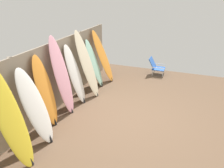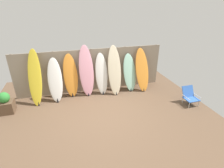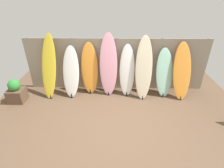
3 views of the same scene
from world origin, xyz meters
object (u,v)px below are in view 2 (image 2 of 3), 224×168
Objects in this scene: surfboard_cream_5 at (115,71)px; planter_box at (6,104)px; surfboard_white_4 at (102,74)px; surfboard_seafoam_6 at (130,73)px; surfboard_orange_7 at (142,70)px; beach_chair at (190,95)px; surfboard_yellow_0 at (35,78)px; surfboard_white_1 at (55,80)px; surfboard_pink_3 at (86,71)px; surfboard_orange_2 at (71,76)px.

surfboard_cream_5 reaches higher than planter_box.
surfboard_seafoam_6 is at bearing -1.48° from surfboard_white_4.
surfboard_cream_5 is 1.23m from surfboard_orange_7.
surfboard_white_4 is at bearing 178.52° from surfboard_seafoam_6.
surfboard_cream_5 reaches higher than surfboard_white_4.
surfboard_white_4 is 0.85× the size of surfboard_cream_5.
surfboard_white_4 is 2.64× the size of beach_chair.
surfboard_yellow_0 is 4.24m from surfboard_orange_7.
surfboard_cream_5 reaches higher than surfboard_white_1.
beach_chair is at bearing -26.24° from surfboard_pink_3.
surfboard_orange_2 reaches higher than beach_chair.
surfboard_seafoam_6 is 2.47× the size of beach_chair.
surfboard_seafoam_6 reaches higher than beach_chair.
surfboard_orange_7 is 5.28m from planter_box.
planter_box is at bearing -173.39° from surfboard_seafoam_6.
beach_chair is at bearing -10.27° from planter_box.
surfboard_cream_5 is 4.09m from planter_box.
surfboard_orange_2 is 2.45m from surfboard_seafoam_6.
surfboard_cream_5 is 2.56× the size of planter_box.
surfboard_orange_7 is at bearing -3.52° from surfboard_orange_2.
surfboard_orange_2 is (1.27, 0.19, -0.14)m from surfboard_yellow_0.
surfboard_cream_5 is at bearing -0.55° from surfboard_white_1.
beach_chair is (2.97, -1.75, -0.50)m from surfboard_white_4.
surfboard_pink_3 is 1.03× the size of surfboard_cream_5.
surfboard_orange_7 reaches higher than surfboard_white_4.
planter_box reaches higher than beach_chair.
surfboard_white_4 is (0.61, -0.01, -0.18)m from surfboard_pink_3.
surfboard_cream_5 is at bearing -0.02° from surfboard_yellow_0.
planter_box is at bearing -155.35° from surfboard_yellow_0.
surfboard_orange_7 reaches higher than surfboard_orange_2.
beach_chair is (4.79, -1.65, -0.48)m from surfboard_white_1.
surfboard_white_1 is at bearing -174.77° from surfboard_pink_3.
planter_box is (-2.89, -0.59, -0.66)m from surfboard_pink_3.
planter_box is (-6.47, 1.17, 0.02)m from beach_chair.
surfboard_orange_7 reaches higher than beach_chair.
surfboard_yellow_0 is 1.14× the size of surfboard_orange_7.
surfboard_orange_7 is 2.12m from beach_chair.
surfboard_white_1 is at bearing -176.93° from surfboard_white_4.
surfboard_white_1 is at bearing 15.96° from planter_box.
surfboard_orange_2 is at bearing 8.41° from surfboard_yellow_0.
planter_box is (-4.71, -0.55, -0.43)m from surfboard_seafoam_6.
planter_box is (-1.68, -0.48, -0.47)m from surfboard_white_1.
surfboard_seafoam_6 is 4.76m from planter_box.
surfboard_white_4 is 2.18× the size of planter_box.
surfboard_pink_3 is 3.20× the size of beach_chair.
surfboard_orange_2 is at bearing 15.90° from planter_box.
surfboard_yellow_0 is 1.28m from planter_box.
surfboard_white_1 is (0.68, 0.02, -0.18)m from surfboard_yellow_0.
surfboard_white_4 reaches higher than surfboard_white_1.
surfboard_cream_5 is at bearing 6.50° from planter_box.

